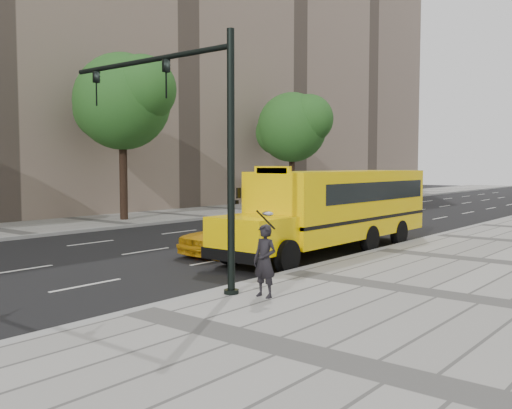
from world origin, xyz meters
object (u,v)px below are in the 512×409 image
Objects in this scene: school_bus at (339,204)px; traffic_signal at (189,131)px; tree_b at (123,101)px; tree_c at (293,127)px; taxi_far at (350,208)px; taxi_near at (234,234)px; pedestrian at (265,261)px.

school_bus is 1.81× the size of traffic_signal.
tree_b reaches higher than traffic_signal.
school_bus is (14.90, -17.95, -4.44)m from tree_c.
taxi_far is 19.25m from traffic_signal.
tree_b is 14.61m from taxi_near.
tree_c is at bearing 90.00° from tree_b.
taxi_far reaches higher than taxi_near.
pedestrian is 0.27× the size of traffic_signal.
tree_b is at bearing 151.95° from pedestrian.
taxi_far is (9.87, 7.96, -6.01)m from tree_b.
traffic_signal reaches higher than pedestrian.
tree_c is 23.74m from school_bus.
traffic_signal is (15.59, -26.45, -2.11)m from tree_c.
taxi_far is at bearing 38.89° from tree_b.
tree_b reaches higher than pedestrian.
school_bus is 4.18m from taxi_near.
taxi_far is 2.81× the size of pedestrian.
taxi_near is 7.05m from traffic_signal.
tree_b reaches higher than tree_c.
tree_b is 5.55× the size of pedestrian.
tree_c is at bearing 127.18° from taxi_near.
pedestrian reaches higher than taxi_near.
taxi_far is 0.75× the size of traffic_signal.
pedestrian is at bearing -70.45° from school_bus.
pedestrian is at bearing -29.00° from tree_b.
pedestrian reaches higher than taxi_far.
school_bus is 2.41× the size of taxi_far.
school_bus reaches higher than taxi_near.
traffic_signal is (3.19, -5.32, 3.36)m from taxi_near.
traffic_signal is at bearing -52.25° from taxi_near.
tree_b is 15.81m from school_bus.
pedestrian is (5.44, -5.09, 0.27)m from taxi_near.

